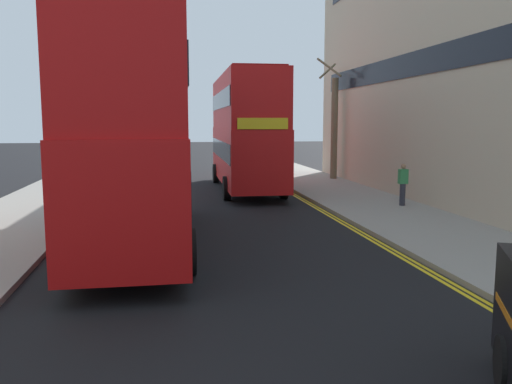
# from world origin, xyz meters

# --- Properties ---
(sidewalk_right) EXTENTS (4.00, 80.00, 0.14)m
(sidewalk_right) POSITION_xyz_m (6.50, 16.00, 0.07)
(sidewalk_right) COLOR gray
(sidewalk_right) RESTS_ON ground
(kerb_line_outer) EXTENTS (0.10, 56.00, 0.01)m
(kerb_line_outer) POSITION_xyz_m (4.40, 14.00, 0.00)
(kerb_line_outer) COLOR yellow
(kerb_line_outer) RESTS_ON ground
(kerb_line_inner) EXTENTS (0.10, 56.00, 0.01)m
(kerb_line_inner) POSITION_xyz_m (4.24, 14.00, 0.00)
(kerb_line_inner) COLOR yellow
(kerb_line_inner) RESTS_ON ground
(double_decker_bus_away) EXTENTS (2.82, 10.82, 5.64)m
(double_decker_bus_away) POSITION_xyz_m (-2.27, 14.25, 3.03)
(double_decker_bus_away) COLOR #B20F0F
(double_decker_bus_away) RESTS_ON ground
(double_decker_bus_oncoming) EXTENTS (2.95, 10.85, 5.64)m
(double_decker_bus_oncoming) POSITION_xyz_m (2.36, 25.28, 3.03)
(double_decker_bus_oncoming) COLOR red
(double_decker_bus_oncoming) RESTS_ON ground
(pedestrian_far) EXTENTS (0.34, 0.22, 1.62)m
(pedestrian_far) POSITION_xyz_m (7.50, 18.50, 0.99)
(pedestrian_far) COLOR #2D2D38
(pedestrian_far) RESTS_ON sidewalk_right
(street_tree_near) EXTENTS (1.58, 1.66, 6.66)m
(street_tree_near) POSITION_xyz_m (5.88, 34.51, 3.19)
(street_tree_near) COLOR #6B6047
(street_tree_near) RESTS_ON sidewalk_right
(street_tree_mid) EXTENTS (1.83, 2.01, 6.75)m
(street_tree_mid) POSITION_xyz_m (7.93, 28.52, 3.23)
(street_tree_mid) COLOR #6B6047
(street_tree_mid) RESTS_ON sidewalk_right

